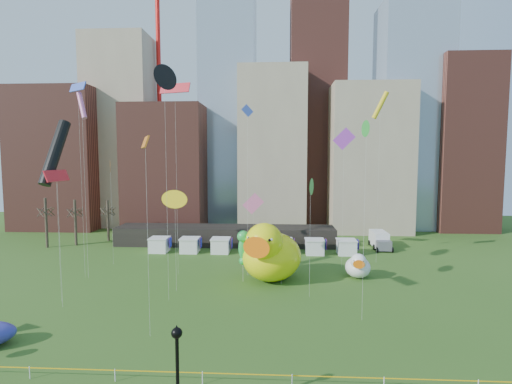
# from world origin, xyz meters

# --- Properties ---
(ground) EXTENTS (160.00, 160.00, 0.00)m
(ground) POSITION_xyz_m (0.00, 0.00, 0.00)
(ground) COLOR #30571B
(ground) RESTS_ON ground
(skyline) EXTENTS (101.00, 23.00, 68.00)m
(skyline) POSITION_xyz_m (2.25, 61.06, 21.44)
(skyline) COLOR brown
(skyline) RESTS_ON ground
(crane_left) EXTENTS (23.00, 1.00, 76.00)m
(crane_left) POSITION_xyz_m (-21.11, 64.00, 46.90)
(crane_left) COLOR red
(crane_left) RESTS_ON ground
(crane_right) EXTENTS (23.00, 1.00, 76.00)m
(crane_right) POSITION_xyz_m (30.89, 64.00, 46.90)
(crane_right) COLOR red
(crane_right) RESTS_ON ground
(pavilion) EXTENTS (38.00, 6.00, 3.20)m
(pavilion) POSITION_xyz_m (-4.00, 42.00, 1.60)
(pavilion) COLOR black
(pavilion) RESTS_ON ground
(vendor_tents) EXTENTS (33.24, 2.80, 2.40)m
(vendor_tents) POSITION_xyz_m (1.02, 36.00, 1.11)
(vendor_tents) COLOR white
(vendor_tents) RESTS_ON ground
(bare_trees) EXTENTS (8.44, 6.44, 8.50)m
(bare_trees) POSITION_xyz_m (-30.17, 40.54, 4.01)
(bare_trees) COLOR #382B21
(bare_trees) RESTS_ON ground
(caution_tape) EXTENTS (50.00, 0.06, 0.90)m
(caution_tape) POSITION_xyz_m (0.00, 0.00, 0.68)
(caution_tape) COLOR white
(caution_tape) RESTS_ON ground
(big_duck) EXTENTS (9.58, 10.83, 7.60)m
(big_duck) POSITION_xyz_m (4.18, 22.05, 3.49)
(big_duck) COLOR #F3F20C
(big_duck) RESTS_ON ground
(small_duck) EXTENTS (3.73, 4.60, 3.35)m
(small_duck) POSITION_xyz_m (15.28, 23.94, 1.54)
(small_duck) COLOR white
(small_duck) RESTS_ON ground
(seahorse_green) EXTENTS (1.63, 1.93, 6.43)m
(seahorse_green) POSITION_xyz_m (0.85, 21.56, 4.66)
(seahorse_green) COLOR silver
(seahorse_green) RESTS_ON ground
(seahorse_purple) EXTENTS (1.43, 1.61, 5.04)m
(seahorse_purple) POSITION_xyz_m (5.53, 20.91, 3.64)
(seahorse_purple) COLOR silver
(seahorse_purple) RESTS_ON ground
(lamppost) EXTENTS (0.62, 0.62, 5.98)m
(lamppost) POSITION_xyz_m (-0.56, -4.18, 3.65)
(lamppost) COLOR black
(lamppost) RESTS_ON footpath
(box_truck) EXTENTS (2.72, 6.46, 2.73)m
(box_truck) POSITION_xyz_m (22.42, 40.71, 1.40)
(box_truck) COLOR white
(box_truck) RESTS_ON ground
(kite_0) EXTENTS (0.57, 3.75, 13.99)m
(kite_0) POSITION_xyz_m (-16.89, 12.66, 13.38)
(kite_0) COLOR silver
(kite_0) RESTS_ON ground
(kite_1) EXTENTS (2.97, 0.25, 10.48)m
(kite_1) POSITION_xyz_m (1.76, 27.59, 8.92)
(kite_1) COLOR silver
(kite_1) RESTS_ON ground
(kite_2) EXTENTS (1.21, 2.43, 24.61)m
(kite_2) POSITION_xyz_m (-6.53, 15.00, 23.32)
(kite_2) COLOR silver
(kite_2) RESTS_ON ground
(kite_3) EXTENTS (0.34, 1.51, 18.56)m
(kite_3) POSITION_xyz_m (12.98, 11.02, 17.72)
(kite_3) COLOR silver
(kite_3) RESTS_ON ground
(kite_4) EXTENTS (2.36, 1.13, 24.54)m
(kite_4) POSITION_xyz_m (19.47, 31.36, 22.56)
(kite_4) COLOR silver
(kite_4) RESTS_ON ground
(kite_5) EXTENTS (1.51, 0.63, 21.93)m
(kite_5) POSITION_xyz_m (1.22, 24.42, 19.82)
(kite_5) COLOR silver
(kite_5) RESTS_ON ground
(kite_6) EXTENTS (0.71, 1.56, 14.88)m
(kite_6) POSITION_xyz_m (-18.41, 28.49, 13.49)
(kite_6) COLOR silver
(kite_6) RESTS_ON ground
(kite_7) EXTENTS (3.07, 0.31, 19.36)m
(kite_7) POSITION_xyz_m (14.11, 28.98, 17.53)
(kite_7) COLOR silver
(kite_7) RESTS_ON ground
(kite_8) EXTENTS (4.13, 1.68, 24.55)m
(kite_8) POSITION_xyz_m (-7.88, 24.16, 23.81)
(kite_8) COLOR silver
(kite_8) RESTS_ON ground
(kite_9) EXTENTS (1.90, 1.78, 23.33)m
(kite_9) POSITION_xyz_m (-18.95, 22.21, 21.56)
(kite_9) COLOR silver
(kite_9) RESTS_ON ground
(kite_10) EXTENTS (2.20, 4.23, 19.18)m
(kite_10) POSITION_xyz_m (-17.83, 14.11, 15.71)
(kite_10) COLOR silver
(kite_10) RESTS_ON ground
(kite_11) EXTENTS (0.67, 1.78, 13.04)m
(kite_11) POSITION_xyz_m (8.55, 16.72, 12.12)
(kite_11) COLOR silver
(kite_11) RESTS_ON ground
(kite_12) EXTENTS (2.08, 0.59, 11.62)m
(kite_12) POSITION_xyz_m (-6.46, 17.87, 10.58)
(kite_12) COLOR silver
(kite_12) RESTS_ON ground
(kite_13) EXTENTS (3.03, 2.31, 24.37)m
(kite_13) POSITION_xyz_m (-19.43, 22.32, 23.68)
(kite_13) COLOR silver
(kite_13) RESTS_ON ground
(kite_14) EXTENTS (1.70, 3.08, 16.95)m
(kite_14) POSITION_xyz_m (-5.81, 6.69, 16.37)
(kite_14) COLOR silver
(kite_14) RESTS_ON ground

